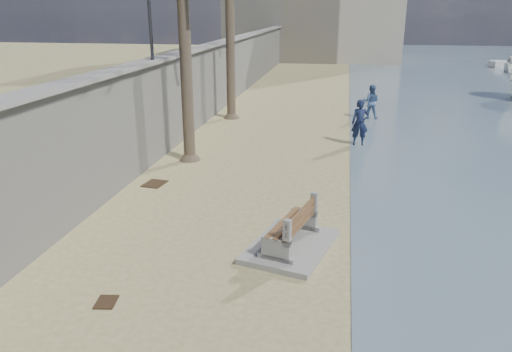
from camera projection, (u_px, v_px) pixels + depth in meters
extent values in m
cube|color=gray|center=(210.00, 81.00, 25.71)|extent=(0.45, 70.00, 3.50)
cube|color=gray|center=(209.00, 45.00, 25.13)|extent=(0.80, 70.00, 0.12)
cube|color=gray|center=(291.00, 246.00, 11.68)|extent=(2.26, 2.81, 0.13)
cylinder|color=brown|center=(185.00, 49.00, 17.21)|extent=(0.42, 0.42, 8.03)
cylinder|color=brown|center=(230.00, 33.00, 24.15)|extent=(0.44, 0.44, 8.39)
imported|color=#161F3D|center=(360.00, 119.00, 20.15)|extent=(0.80, 0.57, 2.15)
imported|color=#486595|center=(371.00, 100.00, 25.08)|extent=(0.99, 0.81, 1.90)
cube|color=#382616|center=(155.00, 184.00, 15.96)|extent=(0.71, 0.84, 0.03)
cube|color=#382616|center=(106.00, 302.00, 9.55)|extent=(0.44, 0.52, 0.03)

